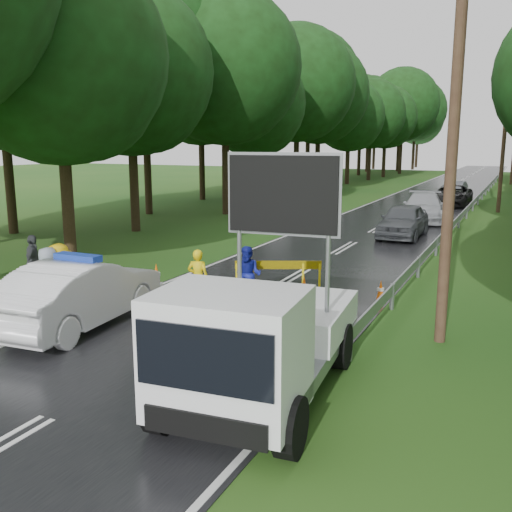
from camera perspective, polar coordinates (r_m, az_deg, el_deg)
The scene contains 21 objects.
ground at distance 13.37m, azimuth -6.25°, elevation -7.85°, with size 160.00×160.00×0.00m, color #1A4B15.
road at distance 41.50m, azimuth 15.97°, elevation 4.91°, with size 7.00×140.00×0.02m, color black.
guardrail at distance 40.68m, azimuth 21.09°, elevation 5.23°, with size 0.12×60.06×0.70m.
utility_pole_near at distance 12.83m, azimuth 19.28°, elevation 13.78°, with size 1.40×0.24×10.00m.
utility_pole_mid at distance 38.76m, azimuth 23.62°, elevation 11.48°, with size 1.40×0.24×10.00m.
police_sedan at distance 14.33m, azimuth -17.18°, elevation -3.60°, with size 2.11×5.02×1.77m.
work_truck at distance 9.67m, azimuth 0.20°, elevation -8.36°, with size 2.75×5.39×4.15m.
barrier at distance 16.40m, azimuth 2.23°, elevation -1.34°, with size 2.28×1.08×1.03m.
officer at distance 15.32m, azimuth -5.82°, elevation -2.25°, with size 0.58×0.38×1.59m, color yellow.
civilian at distance 15.71m, azimuth -0.80°, elevation -1.87°, with size 0.77×0.60×1.58m, color #172099.
bystander_left at distance 15.52m, azimuth -19.04°, elevation -2.18°, with size 1.19×0.68×1.84m, color #E1B20C.
bystander_mid at distance 18.31m, azimuth -21.38°, elevation -0.60°, with size 0.98×0.41×1.67m, color #3F4147.
bystander_right at distance 15.29m, azimuth -19.95°, elevation -2.50°, with size 0.88×0.57×1.80m, color #8893A4.
queue_car_first at distance 27.31m, azimuth 14.51°, elevation 3.44°, with size 1.84×4.56×1.55m, color #3F4347.
queue_car_second at distance 33.20m, azimuth 16.40°, elevation 4.70°, with size 2.17×5.35×1.55m, color #A7A9AF.
queue_car_third at distance 41.79m, azimuth 18.95°, elevation 5.76°, with size 2.38×5.17×1.44m, color black.
queue_car_fourth at distance 47.79m, azimuth 19.24°, elevation 6.29°, with size 1.38×3.95×1.30m, color #44474D.
cone_center at distance 14.87m, azimuth -1.90°, elevation -4.21°, with size 0.38×0.38×0.81m.
cone_far at distance 15.68m, azimuth 4.82°, elevation -3.42°, with size 0.38×0.38×0.81m.
cone_left_mid at distance 17.32m, azimuth -9.92°, elevation -2.09°, with size 0.39×0.39×0.83m.
cone_right at distance 16.12m, azimuth 12.35°, elevation -3.52°, with size 0.31×0.31×0.65m.
Camera 1 is at (6.66, -10.73, 4.40)m, focal length 40.00 mm.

